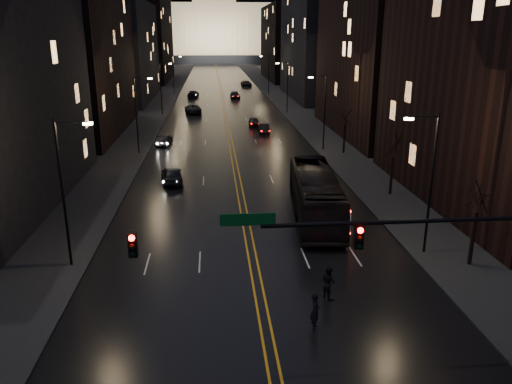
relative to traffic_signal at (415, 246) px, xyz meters
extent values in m
plane|color=black|center=(-5.91, 0.00, -5.10)|extent=(900.00, 900.00, 0.00)
cube|color=black|center=(-5.91, 130.00, -5.09)|extent=(20.00, 320.00, 0.02)
cube|color=black|center=(-19.91, 130.00, -5.02)|extent=(8.00, 320.00, 0.16)
cube|color=black|center=(8.09, 130.00, -5.02)|extent=(8.00, 320.00, 0.16)
cube|color=orange|center=(-5.91, 130.00, -5.08)|extent=(0.62, 320.00, 0.01)
cube|color=black|center=(-26.91, 54.00, 8.90)|extent=(12.00, 30.00, 28.00)
cube|color=black|center=(-26.91, 92.00, 4.90)|extent=(12.00, 34.00, 20.00)
cube|color=black|center=(-26.91, 140.00, 6.90)|extent=(12.00, 40.00, 24.00)
cube|color=black|center=(15.09, 20.00, 6.90)|extent=(12.00, 26.00, 24.00)
cube|color=black|center=(15.09, 92.00, 7.90)|extent=(12.00, 34.00, 26.00)
cube|color=black|center=(15.09, 140.00, 5.90)|extent=(12.00, 40.00, 22.00)
cube|color=black|center=(-5.91, 250.00, -3.10)|extent=(90.00, 50.00, 4.00)
cube|color=#F7D08F|center=(-5.91, 250.00, 10.90)|extent=(80.00, 36.00, 24.00)
cylinder|color=black|center=(-0.41, 0.00, 1.10)|extent=(12.00, 0.18, 0.18)
cube|color=black|center=(-11.41, 0.00, 0.50)|extent=(0.35, 0.30, 1.00)
cube|color=black|center=(-2.41, 0.00, 0.50)|extent=(0.35, 0.30, 1.00)
sphere|color=#FF0705|center=(-11.41, -0.18, 0.85)|extent=(0.24, 0.24, 0.24)
sphere|color=#FF0705|center=(-2.41, -0.18, 0.85)|extent=(0.24, 0.24, 0.24)
cube|color=#053F14|center=(-6.91, 0.00, 1.40)|extent=(2.20, 0.06, 0.50)
cylinder|color=black|center=(5.09, 10.00, -0.60)|extent=(0.16, 0.16, 9.00)
cylinder|color=black|center=(4.19, 10.00, 3.70)|extent=(1.80, 0.10, 0.10)
cube|color=#F1CF90|center=(3.29, 10.00, 3.60)|extent=(0.50, 0.25, 0.15)
cylinder|color=black|center=(-16.91, 10.00, -0.60)|extent=(0.16, 0.16, 9.00)
cylinder|color=black|center=(-16.01, 10.00, 3.70)|extent=(1.80, 0.10, 0.10)
cube|color=#F1CF90|center=(-15.11, 10.00, 3.60)|extent=(0.50, 0.25, 0.15)
cylinder|color=black|center=(5.09, 40.00, -0.60)|extent=(0.16, 0.16, 9.00)
cylinder|color=black|center=(4.19, 40.00, 3.70)|extent=(1.80, 0.10, 0.10)
cube|color=#F1CF90|center=(3.29, 40.00, 3.60)|extent=(0.50, 0.25, 0.15)
cylinder|color=black|center=(-16.91, 40.00, -0.60)|extent=(0.16, 0.16, 9.00)
cylinder|color=black|center=(-16.01, 40.00, 3.70)|extent=(1.80, 0.10, 0.10)
cube|color=#F1CF90|center=(-15.11, 40.00, 3.60)|extent=(0.50, 0.25, 0.15)
cylinder|color=black|center=(5.09, 70.00, -0.60)|extent=(0.16, 0.16, 9.00)
cylinder|color=black|center=(4.19, 70.00, 3.70)|extent=(1.80, 0.10, 0.10)
cube|color=#F1CF90|center=(3.29, 70.00, 3.60)|extent=(0.50, 0.25, 0.15)
cylinder|color=black|center=(-16.91, 70.00, -0.60)|extent=(0.16, 0.16, 9.00)
cylinder|color=black|center=(-16.01, 70.00, 3.70)|extent=(1.80, 0.10, 0.10)
cube|color=#F1CF90|center=(-15.11, 70.00, 3.60)|extent=(0.50, 0.25, 0.15)
cylinder|color=black|center=(5.09, 100.00, -0.60)|extent=(0.16, 0.16, 9.00)
cylinder|color=black|center=(4.19, 100.00, 3.70)|extent=(1.80, 0.10, 0.10)
cube|color=#F1CF90|center=(3.29, 100.00, 3.60)|extent=(0.50, 0.25, 0.15)
cylinder|color=black|center=(-16.91, 100.00, -0.60)|extent=(0.16, 0.16, 9.00)
cylinder|color=black|center=(-16.01, 100.00, 3.70)|extent=(1.80, 0.10, 0.10)
cube|color=#F1CF90|center=(-15.11, 100.00, 3.60)|extent=(0.50, 0.25, 0.15)
cylinder|color=black|center=(7.09, 8.00, -3.35)|extent=(0.24, 0.24, 3.50)
cylinder|color=black|center=(7.09, 22.00, -3.35)|extent=(0.24, 0.24, 3.50)
cylinder|color=black|center=(7.09, 38.00, -3.35)|extent=(0.24, 0.24, 3.50)
imported|color=black|center=(-0.57, 17.19, -3.27)|extent=(4.31, 13.39, 3.67)
imported|color=black|center=(-12.15, 27.71, -4.30)|extent=(2.50, 4.93, 1.61)
imported|color=black|center=(-14.41, 44.59, -4.43)|extent=(1.97, 4.26, 1.35)
imported|color=black|center=(-11.62, 71.59, -4.29)|extent=(3.24, 6.09, 1.63)
imported|color=black|center=(-12.42, 96.04, -4.35)|extent=(2.66, 5.39, 1.51)
imported|color=black|center=(-0.95, 51.59, -4.43)|extent=(1.55, 4.14, 1.35)
imported|color=black|center=(-1.89, 57.41, -4.43)|extent=(1.79, 4.04, 1.35)
imported|color=black|center=(-3.15, 92.15, -4.38)|extent=(2.17, 5.04, 1.45)
imported|color=black|center=(1.24, 119.87, -4.34)|extent=(2.85, 5.61, 1.52)
imported|color=black|center=(-3.57, 2.23, -4.16)|extent=(0.54, 0.74, 1.89)
imported|color=black|center=(-2.31, 5.00, -4.18)|extent=(0.85, 1.02, 1.84)
camera|label=1|loc=(-8.18, -18.25, 8.31)|focal=35.00mm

